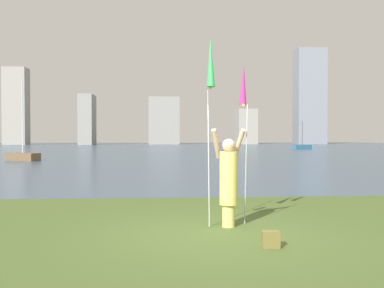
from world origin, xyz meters
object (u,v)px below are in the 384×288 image
at_px(person, 228,179).
at_px(sailboat_3, 302,147).
at_px(kite_flag_left, 210,68).
at_px(bag, 271,239).
at_px(kite_flag_right, 243,88).
at_px(sailboat_1, 23,156).

bearing_deg(person, sailboat_3, 74.23).
relative_size(kite_flag_left, sailboat_3, 0.92).
bearing_deg(sailboat_3, kite_flag_left, -110.29).
xyz_separation_m(kite_flag_left, bag, (0.83, -1.48, -3.04)).
bearing_deg(person, bag, -70.94).
bearing_deg(sailboat_3, bag, -108.99).
xyz_separation_m(kite_flag_left, sailboat_3, (19.29, 52.16, -2.84)).
height_order(bag, sailboat_3, sailboat_3).
distance_m(kite_flag_left, bag, 3.48).
relative_size(kite_flag_left, kite_flag_right, 1.10).
distance_m(kite_flag_right, bag, 3.46).
height_order(person, kite_flag_right, kite_flag_right).
bearing_deg(bag, sailboat_3, 71.01).
bearing_deg(sailboat_1, bag, -64.58).
height_order(person, bag, person).
relative_size(sailboat_1, sailboat_3, 1.48).
bearing_deg(kite_flag_left, bag, -60.70).
relative_size(kite_flag_right, bag, 11.80).
bearing_deg(sailboat_3, kite_flag_right, -109.76).
relative_size(bag, sailboat_3, 0.07).
bearing_deg(kite_flag_right, person, -130.25).
height_order(kite_flag_left, bag, kite_flag_left).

